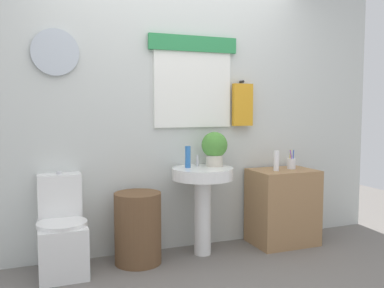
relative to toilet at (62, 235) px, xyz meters
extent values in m
cube|color=silver|center=(0.99, 0.26, 1.00)|extent=(4.40, 0.10, 2.60)
cube|color=white|center=(1.19, 0.20, 1.18)|extent=(0.74, 0.03, 0.70)
cube|color=#2D894C|center=(1.19, 0.18, 1.58)|extent=(0.84, 0.04, 0.14)
cylinder|color=silver|center=(0.00, 0.19, 1.45)|extent=(0.38, 0.03, 0.38)
cylinder|color=black|center=(1.69, 0.18, 1.25)|extent=(0.02, 0.06, 0.02)
cube|color=gold|center=(1.69, 0.16, 1.03)|extent=(0.20, 0.05, 0.40)
cube|color=white|center=(0.00, -0.04, -0.10)|extent=(0.36, 0.50, 0.40)
cylinder|color=white|center=(0.00, -0.10, 0.12)|extent=(0.38, 0.38, 0.03)
cube|color=white|center=(0.00, 0.13, 0.29)|extent=(0.34, 0.18, 0.37)
cylinder|color=silver|center=(0.00, 0.13, 0.48)|extent=(0.04, 0.04, 0.02)
cylinder|color=brown|center=(0.61, -0.04, 0.00)|extent=(0.39, 0.39, 0.60)
cylinder|color=white|center=(1.19, -0.04, 0.04)|extent=(0.15, 0.15, 0.68)
cylinder|color=white|center=(1.19, -0.04, 0.43)|extent=(0.54, 0.54, 0.10)
cylinder|color=silver|center=(1.19, 0.08, 0.53)|extent=(0.03, 0.03, 0.10)
cube|color=#9E754C|center=(2.02, -0.04, 0.06)|extent=(0.60, 0.44, 0.71)
cylinder|color=#2D6BB7|center=(1.07, 0.01, 0.58)|extent=(0.05, 0.05, 0.19)
cylinder|color=beige|center=(1.33, 0.02, 0.53)|extent=(0.15, 0.15, 0.10)
sphere|color=#4C8E38|center=(1.33, 0.02, 0.67)|extent=(0.23, 0.23, 0.23)
cylinder|color=white|center=(1.92, -0.08, 0.51)|extent=(0.05, 0.05, 0.19)
cylinder|color=silver|center=(2.13, -0.02, 0.47)|extent=(0.08, 0.08, 0.10)
cylinder|color=blue|center=(2.15, -0.02, 0.51)|extent=(0.01, 0.03, 0.18)
cylinder|color=yellow|center=(2.12, 0.00, 0.51)|extent=(0.03, 0.02, 0.18)
cylinder|color=purple|center=(2.12, -0.03, 0.51)|extent=(0.04, 0.02, 0.18)
camera|label=1|loc=(-0.20, -3.36, 1.00)|focal=38.79mm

